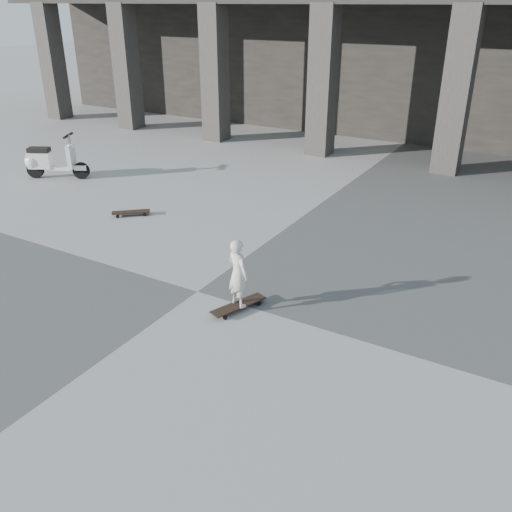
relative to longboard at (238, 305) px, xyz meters
The scene contains 6 objects.
ground 0.84m from the longboard, behind, with size 90.00×90.00×0.00m, color #494947.
colonnade 14.24m from the longboard, 93.39° to the left, with size 28.00×8.82×6.00m.
longboard is the anchor object (origin of this frame).
skateboard_spare 4.44m from the longboard, 151.89° to the left, with size 0.71×0.65×0.09m.
child 0.52m from the longboard, ahead, with size 0.37×0.24×1.00m, color beige.
scooter 8.11m from the longboard, 157.90° to the left, with size 1.47×0.89×1.11m.
Camera 1 is at (4.42, -5.81, 4.02)m, focal length 38.00 mm.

